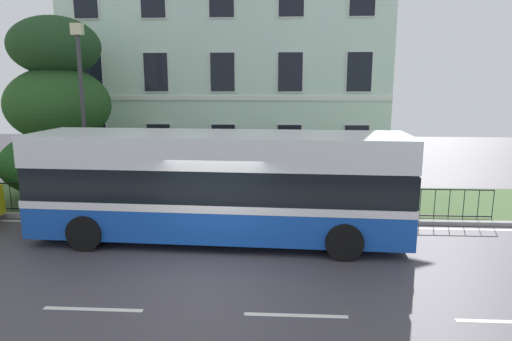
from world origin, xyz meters
TOP-DOWN VIEW (x-y plane):
  - ground_plane at (0.00, 0.83)m, footprint 60.00×56.00m
  - georgian_townhouse at (-0.89, 13.81)m, footprint 14.80×8.34m
  - iron_verge_railing at (-0.89, 4.40)m, footprint 18.66×0.04m
  - evergreen_tree at (-6.62, 6.78)m, footprint 4.95×4.95m
  - single_decker_bus at (-0.05, 2.35)m, footprint 10.45×2.98m
  - street_lamp_post at (-4.93, 4.83)m, footprint 0.36×0.24m

SIDE VIEW (x-z plane):
  - ground_plane at x=0.00m, z-range -0.11..0.07m
  - iron_verge_railing at x=-0.89m, z-range 0.14..1.11m
  - single_decker_bus at x=-0.05m, z-range 0.08..3.13m
  - evergreen_tree at x=-6.62m, z-range -0.45..6.28m
  - street_lamp_post at x=-4.93m, z-range 0.60..6.76m
  - georgian_townhouse at x=-0.89m, z-range 0.16..12.51m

